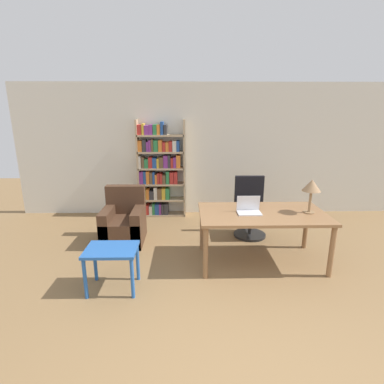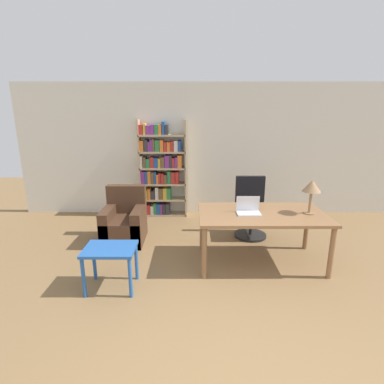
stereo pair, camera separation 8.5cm
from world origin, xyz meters
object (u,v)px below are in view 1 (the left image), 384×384
armchair (124,224)px  bookshelf (159,171)px  desk (262,218)px  office_chair (250,210)px  laptop (249,209)px  table_lamp (312,187)px  side_table_blue (112,255)px

armchair → bookshelf: bearing=69.2°
desk → office_chair: office_chair is taller
laptop → table_lamp: bearing=-0.5°
laptop → side_table_blue: (-1.79, -0.65, -0.36)m
side_table_blue → armchair: armchair is taller
side_table_blue → armchair: bearing=95.7°
table_lamp → office_chair: table_lamp is taller
table_lamp → bookshelf: bearing=137.9°
office_chair → side_table_blue: 2.63m
laptop → table_lamp: table_lamp is taller
desk → laptop: bearing=-176.2°
laptop → office_chair: office_chair is taller
bookshelf → table_lamp: bearing=-42.1°
table_lamp → bookshelf: 3.10m
side_table_blue → laptop: bearing=19.9°
bookshelf → side_table_blue: bearing=-97.3°
desk → bookshelf: 2.65m
table_lamp → side_table_blue: bearing=-166.3°
desk → table_lamp: table_lamp is taller
desk → office_chair: bearing=87.5°
desk → table_lamp: bearing=-1.8°
table_lamp → side_table_blue: (-2.64, -0.64, -0.69)m
desk → side_table_blue: size_ratio=2.87×
office_chair → bookshelf: bookshelf is taller
desk → table_lamp: 0.80m
laptop → desk: bearing=3.8°
desk → bookshelf: (-1.64, 2.06, 0.28)m
desk → side_table_blue: (-1.99, -0.66, -0.23)m
laptop → bookshelf: (-1.44, 2.07, 0.15)m
laptop → side_table_blue: bearing=-160.1°
table_lamp → armchair: (-2.79, 0.79, -0.84)m
laptop → bookshelf: bearing=124.9°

